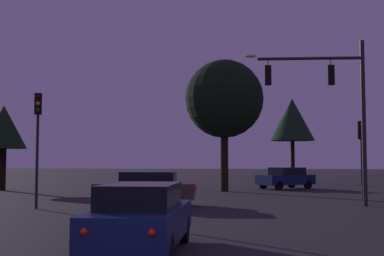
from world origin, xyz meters
The scene contains 10 objects.
ground_plane centered at (0.00, 24.50, 0.00)m, with size 168.00×168.00×0.00m, color #262326.
traffic_signal_mast_arm centered at (5.19, 16.26, 4.94)m, with size 5.38×0.65×7.45m.
traffic_light_corner_left centered at (6.97, 18.80, 2.82)m, with size 0.31×0.36×3.97m.
traffic_light_corner_right centered at (-7.32, 13.16, 3.42)m, with size 0.37×0.39×4.86m.
car_nearside_lane centered at (-0.65, 4.20, 0.80)m, with size 1.92×4.46×1.52m.
car_crossing_right centered at (-3.10, 15.16, 0.80)m, with size 4.60×2.10×1.52m.
car_far_lane centered at (3.78, 29.04, 0.79)m, with size 4.29×3.94×1.52m.
tree_behind_sign centered at (4.90, 38.49, 5.65)m, with size 3.95×3.95×7.59m.
tree_left_far centered at (-15.22, 24.78, 4.22)m, with size 3.09×3.09×5.74m.
tree_center_horizon centered at (-0.32, 25.74, 6.03)m, with size 5.15×5.15×8.64m.
Camera 1 is at (1.93, -6.53, 2.04)m, focal length 46.22 mm.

